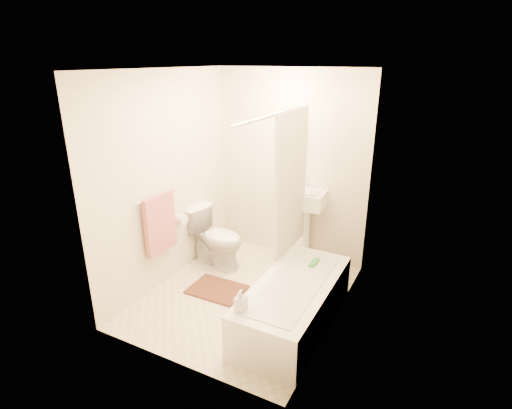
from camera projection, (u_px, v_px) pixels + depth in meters
The scene contains 17 objects.
floor at pixel (246, 295), 4.46m from camera, with size 2.40×2.40×0.00m, color beige.
ceiling at pixel (243, 69), 3.63m from camera, with size 2.40×2.40×0.00m, color white.
wall_back at pixel (291, 167), 5.05m from camera, with size 2.00×0.02×2.40m, color beige.
wall_left at pixel (167, 180), 4.48m from camera, with size 0.02×2.40×2.40m, color beige.
wall_right at pixel (341, 210), 3.62m from camera, with size 0.02×2.40×2.40m, color beige.
mirror at pixel (291, 144), 4.93m from camera, with size 0.40×0.03×0.55m, color white.
curtain_rod at pixel (277, 114), 3.73m from camera, with size 0.03×0.03×1.70m, color silver.
shower_curtain at pixel (291, 183), 4.33m from camera, with size 0.04×0.80×1.55m, color silver.
towel_bar at pixel (156, 196), 4.29m from camera, with size 0.02×0.02×0.60m, color silver.
towel at pixel (160, 224), 4.39m from camera, with size 0.06×0.45×0.66m, color #CC7266.
toilet_paper at pixel (181, 219), 4.72m from camera, with size 0.12×0.12×0.11m, color white.
toilet at pixel (216, 238), 5.01m from camera, with size 0.42×0.76×0.74m, color white.
sink at pixel (303, 223), 5.06m from camera, with size 0.54×0.43×1.05m, color white, non-canonical shape.
bathtub at pixel (294, 303), 3.94m from camera, with size 0.69×1.57×0.44m, color white, non-canonical shape.
bath_mat at pixel (217, 289), 4.55m from camera, with size 0.61×0.46×0.02m, color #56271F.
soap_bottle at pixel (241, 301), 3.41m from camera, with size 0.09×0.09×0.20m, color white.
scrub_brush at pixel (314, 263), 4.21m from camera, with size 0.06×0.19×0.04m, color green.
Camera 1 is at (1.87, -3.35, 2.49)m, focal length 28.00 mm.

